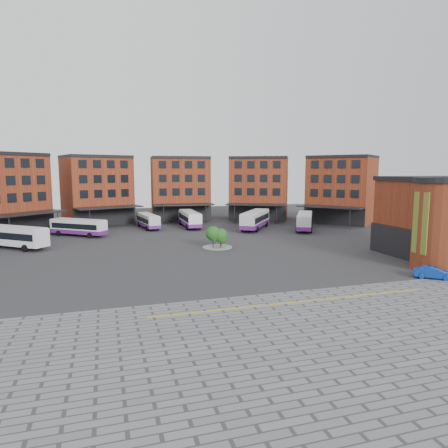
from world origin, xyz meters
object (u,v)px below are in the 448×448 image
object	(u,v)px
bus_b	(78,227)
blue_car	(433,273)
bus_e	(255,219)
bus_f	(305,221)
bus_a	(13,235)
bus_d	(190,219)
tree_island	(218,236)
bus_c	(148,221)

from	to	relation	value
bus_b	blue_car	xyz separation A→B (m)	(37.63, -40.34, -0.96)
bus_e	bus_b	bearing A→B (deg)	-146.25
blue_car	bus_f	bearing A→B (deg)	30.60
bus_a	bus_b	xyz separation A→B (m)	(8.48, 9.13, -0.31)
bus_d	tree_island	bearing A→B (deg)	-90.73
bus_a	bus_c	size ratio (longest dim) A/B	1.03
bus_a	bus_b	distance (m)	12.46
tree_island	bus_f	size ratio (longest dim) A/B	0.39
bus_b	bus_d	distance (m)	21.61
blue_car	bus_a	bearing A→B (deg)	92.51
bus_f	bus_d	bearing A→B (deg)	-176.91
bus_a	bus_f	world-z (taller)	same
bus_a	bus_b	world-z (taller)	bus_a
bus_e	bus_d	bearing A→B (deg)	-172.83
tree_island	bus_c	world-z (taller)	tree_island
bus_b	blue_car	size ratio (longest dim) A/B	2.50
blue_car	bus_d	bearing A→B (deg)	56.68
bus_b	bus_f	size ratio (longest dim) A/B	0.87
bus_a	bus_f	xyz separation A→B (m)	(49.85, 4.32, -0.17)
bus_a	bus_d	world-z (taller)	bus_a
bus_d	bus_f	xyz separation A→B (m)	(20.44, -10.17, 0.02)
tree_island	bus_b	bearing A→B (deg)	139.26
tree_island	bus_f	world-z (taller)	tree_island
bus_a	bus_f	distance (m)	50.04
tree_island	bus_b	world-z (taller)	tree_island
bus_a	bus_c	distance (m)	26.11
bus_d	bus_f	world-z (taller)	bus_f
bus_d	bus_c	bearing A→B (deg)	174.98
bus_d	bus_f	size ratio (longest dim) A/B	1.01
bus_b	bus_d	xyz separation A→B (m)	(20.93, 5.36, 0.13)
bus_b	blue_car	bearing A→B (deg)	-99.18
tree_island	bus_d	world-z (taller)	tree_island
tree_island	bus_b	distance (m)	26.89
bus_a	bus_e	size ratio (longest dim) A/B	0.89
bus_d	bus_f	bearing A→B (deg)	-25.79
blue_car	bus_c	bearing A→B (deg)	64.83
tree_island	bus_a	world-z (taller)	tree_island
bus_c	bus_f	xyz separation A→B (m)	(28.71, -11.00, 0.23)
tree_island	bus_e	size ratio (longest dim) A/B	0.37
bus_b	bus_e	bearing A→B (deg)	-53.83
tree_island	bus_e	bearing A→B (deg)	53.48
bus_f	bus_b	bearing A→B (deg)	-157.08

